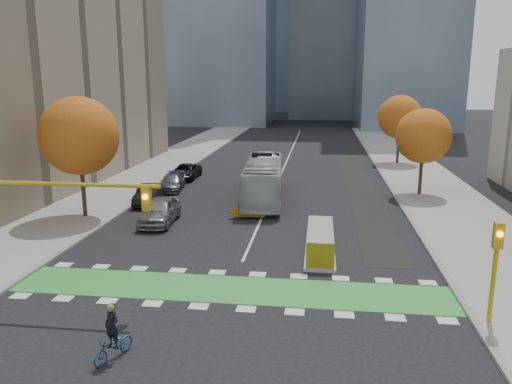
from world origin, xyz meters
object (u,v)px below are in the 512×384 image
(cyclist, at_px, (113,341))
(bus, at_px, (263,179))
(tree_east_near, at_px, (423,136))
(parked_car_b, at_px, (149,194))
(traffic_signal_east, at_px, (496,258))
(tree_west, at_px, (79,136))
(hazard_board, at_px, (320,256))
(parked_car_c, at_px, (172,182))
(traffic_signal_west, at_px, (33,208))
(parked_car_a, at_px, (160,211))
(tree_east_far, at_px, (400,117))
(parked_car_d, at_px, (185,172))

(cyclist, height_order, bus, bus)
(tree_east_near, relative_size, parked_car_b, 1.59)
(traffic_signal_east, height_order, bus, traffic_signal_east)
(tree_west, xyz_separation_m, bus, (11.50, 6.84, -3.96))
(tree_west, height_order, bus, tree_west)
(hazard_board, relative_size, parked_car_c, 0.31)
(traffic_signal_west, relative_size, traffic_signal_east, 2.08)
(hazard_board, relative_size, parked_car_a, 0.28)
(bus, xyz_separation_m, parked_car_a, (-6.00, -7.41, -0.80))
(traffic_signal_west, distance_m, cyclist, 7.37)
(traffic_signal_east, bearing_deg, tree_east_far, 87.03)
(traffic_signal_east, bearing_deg, parked_car_c, 131.21)
(tree_west, xyz_separation_m, parked_car_d, (3.09, 14.43, -4.92))
(cyclist, relative_size, parked_car_d, 0.40)
(cyclist, relative_size, parked_car_b, 0.45)
(hazard_board, relative_size, parked_car_b, 0.32)
(tree_east_far, bearing_deg, traffic_signal_east, -92.97)
(tree_east_near, height_order, parked_car_a, tree_east_near)
(hazard_board, distance_m, bus, 15.34)
(tree_east_near, relative_size, parked_car_d, 1.41)
(tree_east_near, relative_size, traffic_signal_west, 0.83)
(tree_east_far, height_order, cyclist, tree_east_far)
(tree_west, distance_m, traffic_signal_east, 25.90)
(traffic_signal_west, height_order, cyclist, traffic_signal_west)
(parked_car_c, height_order, parked_car_d, parked_car_d)
(parked_car_c, bearing_deg, cyclist, -84.51)
(tree_east_near, bearing_deg, hazard_board, -114.20)
(bus, height_order, parked_car_d, bus)
(cyclist, bearing_deg, parked_car_b, 129.47)
(tree_east_near, bearing_deg, tree_west, -157.38)
(tree_west, height_order, tree_east_near, tree_west)
(bus, distance_m, parked_car_c, 8.67)
(bus, bearing_deg, parked_car_a, -133.24)
(hazard_board, distance_m, traffic_signal_east, 8.26)
(hazard_board, height_order, bus, bus)
(hazard_board, xyz_separation_m, parked_car_d, (-12.91, 22.23, -0.10))
(cyclist, distance_m, bus, 23.68)
(hazard_board, distance_m, parked_car_d, 25.71)
(parked_car_c, bearing_deg, traffic_signal_east, -55.87)
(traffic_signal_west, relative_size, parked_car_b, 1.92)
(parked_car_b, bearing_deg, traffic_signal_west, -91.63)
(tree_east_near, xyz_separation_m, parked_car_a, (-18.50, -10.57, -4.01))
(hazard_board, height_order, tree_west, tree_west)
(traffic_signal_west, bearing_deg, hazard_board, 21.55)
(tree_east_near, bearing_deg, cyclist, -119.13)
(traffic_signal_east, bearing_deg, parked_car_a, 144.92)
(hazard_board, relative_size, bus, 0.12)
(parked_car_b, bearing_deg, parked_car_c, 81.46)
(hazard_board, distance_m, tree_east_near, 19.93)
(tree_west, height_order, parked_car_a, tree_west)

